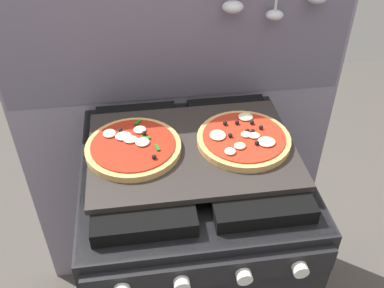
{
  "coord_description": "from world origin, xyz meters",
  "views": [
    {
      "loc": [
        -0.13,
        -0.88,
        1.64
      ],
      "look_at": [
        0.0,
        0.0,
        0.93
      ],
      "focal_mm": 40.81,
      "sensor_mm": 36.0,
      "label": 1
    }
  ],
  "objects": [
    {
      "name": "stove",
      "position": [
        -0.0,
        -0.0,
        0.45
      ],
      "size": [
        0.6,
        0.64,
        0.9
      ],
      "color": "black",
      "rests_on": "ground_plane"
    },
    {
      "name": "kitchen_backsplash",
      "position": [
        0.0,
        0.33,
        0.79
      ],
      "size": [
        1.1,
        0.09,
        1.55
      ],
      "color": "gray",
      "rests_on": "ground_plane"
    },
    {
      "name": "pizza_right",
      "position": [
        0.14,
        0.0,
        0.93
      ],
      "size": [
        0.25,
        0.25,
        0.03
      ],
      "color": "tan",
      "rests_on": "baking_tray"
    },
    {
      "name": "pizza_left",
      "position": [
        -0.15,
        0.01,
        0.93
      ],
      "size": [
        0.25,
        0.25,
        0.03
      ],
      "color": "tan",
      "rests_on": "baking_tray"
    },
    {
      "name": "baking_tray",
      "position": [
        0.0,
        0.0,
        0.91
      ],
      "size": [
        0.54,
        0.38,
        0.02
      ],
      "primitive_type": "cube",
      "color": "#2D2826",
      "rests_on": "stove"
    }
  ]
}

